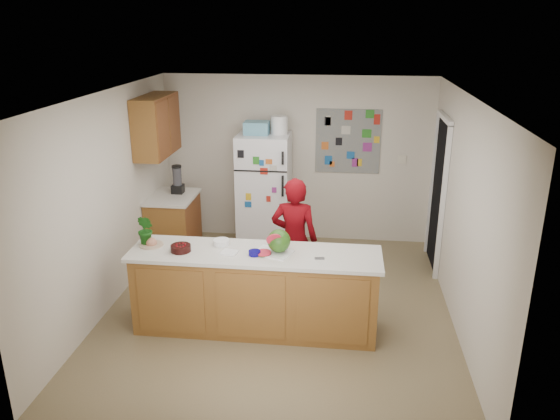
# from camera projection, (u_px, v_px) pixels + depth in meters

# --- Properties ---
(floor) EXTENTS (4.00, 4.50, 0.02)m
(floor) POSITION_uv_depth(u_px,v_px,m) (279.00, 307.00, 6.53)
(floor) COLOR brown
(floor) RESTS_ON ground
(wall_back) EXTENTS (4.00, 0.02, 2.50)m
(wall_back) POSITION_uv_depth(u_px,v_px,m) (297.00, 159.00, 8.23)
(wall_back) COLOR beige
(wall_back) RESTS_ON ground
(wall_left) EXTENTS (0.02, 4.50, 2.50)m
(wall_left) POSITION_uv_depth(u_px,v_px,m) (108.00, 201.00, 6.34)
(wall_left) COLOR beige
(wall_left) RESTS_ON ground
(wall_right) EXTENTS (0.02, 4.50, 2.50)m
(wall_right) POSITION_uv_depth(u_px,v_px,m) (464.00, 215.00, 5.89)
(wall_right) COLOR beige
(wall_right) RESTS_ON ground
(ceiling) EXTENTS (4.00, 4.50, 0.02)m
(ceiling) POSITION_uv_depth(u_px,v_px,m) (279.00, 94.00, 5.70)
(ceiling) COLOR white
(ceiling) RESTS_ON wall_back
(doorway) EXTENTS (0.03, 0.85, 2.04)m
(doorway) POSITION_uv_depth(u_px,v_px,m) (439.00, 195.00, 7.32)
(doorway) COLOR black
(doorway) RESTS_ON ground
(peninsula_base) EXTENTS (2.60, 0.62, 0.88)m
(peninsula_base) POSITION_uv_depth(u_px,v_px,m) (255.00, 293.00, 5.94)
(peninsula_base) COLOR brown
(peninsula_base) RESTS_ON floor
(peninsula_top) EXTENTS (2.68, 0.70, 0.04)m
(peninsula_top) POSITION_uv_depth(u_px,v_px,m) (255.00, 254.00, 5.78)
(peninsula_top) COLOR silver
(peninsula_top) RESTS_ON peninsula_base
(side_counter_base) EXTENTS (0.60, 0.80, 0.86)m
(side_counter_base) POSITION_uv_depth(u_px,v_px,m) (174.00, 227.00, 7.84)
(side_counter_base) COLOR brown
(side_counter_base) RESTS_ON floor
(side_counter_top) EXTENTS (0.64, 0.84, 0.04)m
(side_counter_top) POSITION_uv_depth(u_px,v_px,m) (172.00, 197.00, 7.69)
(side_counter_top) COLOR silver
(side_counter_top) RESTS_ON side_counter_base
(upper_cabinets) EXTENTS (0.35, 1.00, 0.80)m
(upper_cabinets) POSITION_uv_depth(u_px,v_px,m) (156.00, 126.00, 7.32)
(upper_cabinets) COLOR brown
(upper_cabinets) RESTS_ON wall_left
(refrigerator) EXTENTS (0.75, 0.70, 1.70)m
(refrigerator) POSITION_uv_depth(u_px,v_px,m) (264.00, 191.00, 8.06)
(refrigerator) COLOR silver
(refrigerator) RESTS_ON floor
(fridge_top_bin) EXTENTS (0.35, 0.28, 0.18)m
(fridge_top_bin) POSITION_uv_depth(u_px,v_px,m) (257.00, 128.00, 7.76)
(fridge_top_bin) COLOR #5999B2
(fridge_top_bin) RESTS_ON refrigerator
(photo_collage) EXTENTS (0.95, 0.01, 0.95)m
(photo_collage) POSITION_uv_depth(u_px,v_px,m) (348.00, 141.00, 8.03)
(photo_collage) COLOR slate
(photo_collage) RESTS_ON wall_back
(person) EXTENTS (0.58, 0.40, 1.53)m
(person) POSITION_uv_depth(u_px,v_px,m) (294.00, 240.00, 6.50)
(person) COLOR #5F040A
(person) RESTS_ON floor
(blender_appliance) EXTENTS (0.13, 0.13, 0.38)m
(blender_appliance) POSITION_uv_depth(u_px,v_px,m) (177.00, 180.00, 7.74)
(blender_appliance) COLOR black
(blender_appliance) RESTS_ON side_counter_top
(cutting_board) EXTENTS (0.45, 0.39, 0.01)m
(cutting_board) POSITION_uv_depth(u_px,v_px,m) (273.00, 253.00, 5.75)
(cutting_board) COLOR silver
(cutting_board) RESTS_ON peninsula_top
(watermelon) EXTENTS (0.25, 0.25, 0.25)m
(watermelon) POSITION_uv_depth(u_px,v_px,m) (279.00, 241.00, 5.72)
(watermelon) COLOR #175110
(watermelon) RESTS_ON cutting_board
(watermelon_slice) EXTENTS (0.16, 0.16, 0.02)m
(watermelon_slice) POSITION_uv_depth(u_px,v_px,m) (263.00, 253.00, 5.71)
(watermelon_slice) COLOR red
(watermelon_slice) RESTS_ON cutting_board
(cherry_bowl) EXTENTS (0.24, 0.24, 0.07)m
(cherry_bowl) POSITION_uv_depth(u_px,v_px,m) (181.00, 248.00, 5.79)
(cherry_bowl) COLOR black
(cherry_bowl) RESTS_ON peninsula_top
(white_bowl) EXTENTS (0.20, 0.20, 0.06)m
(white_bowl) POSITION_uv_depth(u_px,v_px,m) (221.00, 242.00, 5.95)
(white_bowl) COLOR white
(white_bowl) RESTS_ON peninsula_top
(cobalt_bowl) EXTENTS (0.14, 0.14, 0.05)m
(cobalt_bowl) POSITION_uv_depth(u_px,v_px,m) (255.00, 253.00, 5.69)
(cobalt_bowl) COLOR #080356
(cobalt_bowl) RESTS_ON peninsula_top
(plate) EXTENTS (0.33, 0.33, 0.02)m
(plate) POSITION_uv_depth(u_px,v_px,m) (152.00, 245.00, 5.94)
(plate) COLOR beige
(plate) RESTS_ON peninsula_top
(paper_towel) EXTENTS (0.19, 0.18, 0.02)m
(paper_towel) POSITION_uv_depth(u_px,v_px,m) (229.00, 252.00, 5.74)
(paper_towel) COLOR white
(paper_towel) RESTS_ON peninsula_top
(keys) EXTENTS (0.11, 0.06, 0.01)m
(keys) POSITION_uv_depth(u_px,v_px,m) (320.00, 259.00, 5.61)
(keys) COLOR slate
(keys) RESTS_ON peninsula_top
(potted_plant) EXTENTS (0.25, 0.24, 0.35)m
(potted_plant) POSITION_uv_depth(u_px,v_px,m) (146.00, 230.00, 5.90)
(potted_plant) COLOR #0C3B0B
(potted_plant) RESTS_ON peninsula_top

